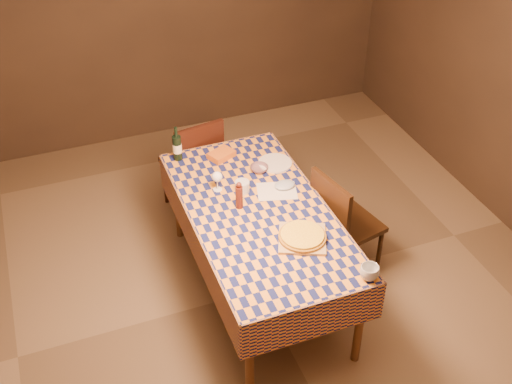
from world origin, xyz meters
TOP-DOWN VIEW (x-y plane):
  - room at (0.00, 0.00)m, footprint 5.00×5.10m
  - dining_table at (0.00, 0.00)m, footprint 0.94×1.84m
  - cutting_board at (0.16, -0.38)m, footprint 0.40×0.40m
  - pizza at (0.16, -0.38)m, footprint 0.40×0.40m
  - pepper_mill at (-0.11, 0.09)m, footprint 0.05×0.05m
  - bowl at (0.18, 0.44)m, footprint 0.17×0.17m
  - wine_glass at (-0.19, 0.33)m, footprint 0.08×0.08m
  - wine_bottle at (-0.34, 0.82)m, footprint 0.09×0.09m
  - deli_tub at (-0.03, 0.25)m, footprint 0.13×0.13m
  - takeout_container at (-0.03, 0.72)m, footprint 0.23×0.20m
  - white_plate at (0.32, 0.49)m, footprint 0.33×0.33m
  - tumbler at (0.39, -0.84)m, footprint 0.13×0.13m
  - flour_patch at (0.20, 0.17)m, footprint 0.33×0.28m
  - flour_bag at (0.27, 0.19)m, footprint 0.18×0.15m
  - chair_far at (-0.15, 1.08)m, footprint 0.49×0.49m
  - chair_right at (0.63, -0.04)m, footprint 0.51×0.50m

SIDE VIEW (x-z plane):
  - chair_far at x=-0.15m, z-range 0.06..0.99m
  - chair_right at x=0.63m, z-range 0.06..0.99m
  - dining_table at x=0.00m, z-range 0.31..1.08m
  - flour_patch at x=0.20m, z-range 0.77..0.77m
  - white_plate at x=0.32m, z-range 0.77..0.78m
  - cutting_board at x=0.16m, z-range 0.77..0.79m
  - bowl at x=0.18m, z-range 0.77..0.81m
  - flour_bag at x=0.27m, z-range 0.77..0.81m
  - takeout_container at x=-0.03m, z-range 0.77..0.82m
  - pizza at x=0.16m, z-range 0.79..0.82m
  - deli_tub at x=-0.03m, z-range 0.77..0.86m
  - tumbler at x=0.39m, z-range 0.77..0.86m
  - pepper_mill at x=-0.11m, z-range 0.76..0.97m
  - wine_bottle at x=-0.34m, z-range 0.73..1.02m
  - wine_glass at x=-0.19m, z-range 0.80..0.95m
  - room at x=0.00m, z-range 0.00..2.70m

